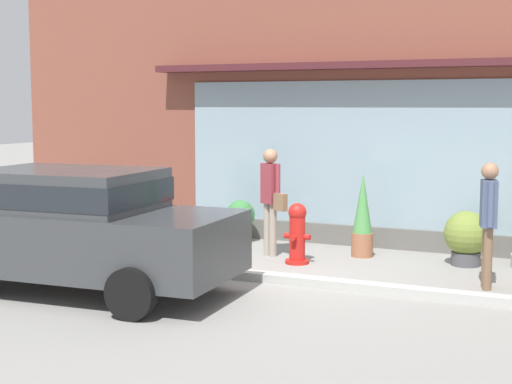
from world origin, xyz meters
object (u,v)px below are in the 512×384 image
Objects in this scene: potted_plant_near_hydrant at (466,236)px; potted_plant_low_front at (240,220)px; parked_car_dark_gray at (76,223)px; pedestrian_passerby at (488,215)px; potted_plant_by_entrance at (363,217)px; pedestrian_with_handbag at (271,194)px; potted_plant_doorstep at (131,220)px; potted_plant_window_left at (94,210)px; fire_hydrant at (297,233)px.

potted_plant_low_front is at bearing 174.91° from potted_plant_near_hydrant.
pedestrian_passerby is at bearing 23.02° from parked_car_dark_gray.
parked_car_dark_gray is 3.08× the size of potted_plant_by_entrance.
pedestrian_passerby is 1.62m from potted_plant_near_hydrant.
pedestrian_with_handbag is 3.28m from potted_plant_doorstep.
parked_car_dark_gray reaches higher than potted_plant_window_left.
potted_plant_near_hydrant reaches higher than potted_plant_low_front.
fire_hydrant reaches higher than potted_plant_near_hydrant.
pedestrian_passerby reaches higher than fire_hydrant.
fire_hydrant is 0.69× the size of potted_plant_by_entrance.
pedestrian_passerby is 0.40× the size of parked_car_dark_gray.
pedestrian_with_handbag is at bearing -42.61° from potted_plant_low_front.
pedestrian_with_handbag is 3.59m from parked_car_dark_gray.
pedestrian_passerby is 6.90m from potted_plant_doorstep.
potted_plant_by_entrance is (0.77, 0.97, 0.17)m from fire_hydrant.
pedestrian_passerby is at bearing -12.40° from potted_plant_doorstep.
potted_plant_low_front is (-1.62, 1.31, -0.08)m from fire_hydrant.
pedestrian_passerby is 1.25× the size of potted_plant_by_entrance.
potted_plant_doorstep is at bearing 179.61° from potted_plant_by_entrance.
potted_plant_near_hydrant is at bearing -1.74° from potted_plant_window_left.
parked_car_dark_gray is (-1.99, -2.93, 0.44)m from fire_hydrant.
potted_plant_doorstep is (-3.76, 1.00, -0.17)m from fire_hydrant.
pedestrian_with_handbag is at bearing -10.94° from potted_plant_doorstep.
potted_plant_near_hydrant is 1.68m from potted_plant_by_entrance.
parked_car_dark_gray is at bearing -124.23° from fire_hydrant.
potted_plant_by_entrance is at bearing 51.56° from fire_hydrant.
pedestrian_with_handbag is at bearing 62.05° from pedestrian_passerby.
potted_plant_doorstep is 0.46× the size of potted_plant_by_entrance.
potted_plant_near_hydrant is (2.44, 0.95, -0.03)m from fire_hydrant.
potted_plant_near_hydrant reaches higher than potted_plant_doorstep.
fire_hydrant is at bearing 52.39° from parked_car_dark_gray.
potted_plant_near_hydrant is (4.43, 3.88, -0.46)m from parked_car_dark_gray.
potted_plant_near_hydrant is 1.36× the size of potted_plant_doorstep.
fire_hydrant reaches higher than potted_plant_doorstep.
potted_plant_window_left is (-2.74, 4.10, -0.49)m from parked_car_dark_gray.
pedestrian_passerby is (2.94, -0.48, 0.53)m from fire_hydrant.
pedestrian_passerby is at bearing 12.46° from pedestrian_with_handbag.
potted_plant_near_hydrant is 6.20m from potted_plant_doorstep.
potted_plant_window_left is (-4.12, 0.78, -0.60)m from pedestrian_with_handbag.
potted_plant_window_left is 7.17m from potted_plant_near_hydrant.
potted_plant_by_entrance is (-1.67, 0.01, 0.20)m from potted_plant_near_hydrant.
fire_hydrant is 4.88m from potted_plant_window_left.
potted_plant_doorstep is 0.82× the size of potted_plant_low_front.
potted_plant_by_entrance is at bearing -0.39° from potted_plant_doorstep.
fire_hydrant is at bearing 66.51° from pedestrian_passerby.
pedestrian_passerby is 2.14× the size of potted_plant_window_left.
potted_plant_low_front is 2.43m from potted_plant_by_entrance.
fire_hydrant is 2.62m from potted_plant_near_hydrant.
potted_plant_window_left is at bearing 63.61° from pedestrian_passerby.
parked_car_dark_gray is (-4.93, -2.45, -0.09)m from pedestrian_passerby.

